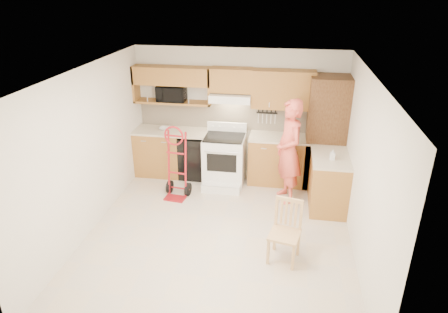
% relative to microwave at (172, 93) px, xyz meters
% --- Properties ---
extents(floor, '(4.00, 4.50, 0.02)m').
position_rel_microwave_xyz_m(floor, '(1.27, -2.08, -1.65)').
color(floor, '#C1B4A1').
rests_on(floor, ground).
extents(ceiling, '(4.00, 4.50, 0.02)m').
position_rel_microwave_xyz_m(ceiling, '(1.27, -2.08, 0.87)').
color(ceiling, white).
rests_on(ceiling, ground).
extents(wall_back, '(4.00, 0.02, 2.50)m').
position_rel_microwave_xyz_m(wall_back, '(1.27, 0.17, -0.39)').
color(wall_back, silver).
rests_on(wall_back, ground).
extents(wall_front, '(4.00, 0.02, 2.50)m').
position_rel_microwave_xyz_m(wall_front, '(1.27, -4.34, -0.39)').
color(wall_front, silver).
rests_on(wall_front, ground).
extents(wall_left, '(0.02, 4.50, 2.50)m').
position_rel_microwave_xyz_m(wall_left, '(-0.74, -2.08, -0.39)').
color(wall_left, silver).
rests_on(wall_left, ground).
extents(wall_right, '(0.02, 4.50, 2.50)m').
position_rel_microwave_xyz_m(wall_right, '(3.28, -2.08, -0.39)').
color(wall_right, silver).
rests_on(wall_right, ground).
extents(backsplash, '(3.92, 0.03, 0.55)m').
position_rel_microwave_xyz_m(backsplash, '(1.27, 0.15, -0.44)').
color(backsplash, beige).
rests_on(backsplash, wall_back).
extents(lower_cab_left, '(0.90, 0.60, 0.90)m').
position_rel_microwave_xyz_m(lower_cab_left, '(-0.28, -0.14, -1.19)').
color(lower_cab_left, olive).
rests_on(lower_cab_left, ground).
extents(dishwasher, '(0.60, 0.60, 0.85)m').
position_rel_microwave_xyz_m(dishwasher, '(0.47, -0.14, -1.22)').
color(dishwasher, black).
rests_on(dishwasher, ground).
extents(lower_cab_right, '(1.14, 0.60, 0.90)m').
position_rel_microwave_xyz_m(lower_cab_right, '(2.10, -0.14, -1.19)').
color(lower_cab_right, olive).
rests_on(lower_cab_right, ground).
extents(countertop_left, '(1.50, 0.63, 0.04)m').
position_rel_microwave_xyz_m(countertop_left, '(0.02, -0.13, -0.72)').
color(countertop_left, beige).
rests_on(countertop_left, lower_cab_left).
extents(countertop_right, '(1.14, 0.63, 0.04)m').
position_rel_microwave_xyz_m(countertop_right, '(2.10, -0.13, -0.72)').
color(countertop_right, beige).
rests_on(countertop_right, lower_cab_right).
extents(cab_return_right, '(0.60, 1.00, 0.90)m').
position_rel_microwave_xyz_m(cab_return_right, '(2.97, -0.94, -1.19)').
color(cab_return_right, olive).
rests_on(cab_return_right, ground).
extents(countertop_return, '(0.63, 1.00, 0.04)m').
position_rel_microwave_xyz_m(countertop_return, '(2.97, -0.94, -0.72)').
color(countertop_return, beige).
rests_on(countertop_return, cab_return_right).
extents(pantry_tall, '(0.70, 0.60, 2.10)m').
position_rel_microwave_xyz_m(pantry_tall, '(2.92, -0.14, -0.59)').
color(pantry_tall, brown).
rests_on(pantry_tall, ground).
extents(upper_cab_left, '(1.50, 0.33, 0.34)m').
position_rel_microwave_xyz_m(upper_cab_left, '(0.02, 0.00, 0.34)').
color(upper_cab_left, olive).
rests_on(upper_cab_left, wall_back).
extents(upper_shelf_mw, '(1.50, 0.33, 0.04)m').
position_rel_microwave_xyz_m(upper_shelf_mw, '(0.02, 0.00, -0.17)').
color(upper_shelf_mw, olive).
rests_on(upper_shelf_mw, wall_back).
extents(upper_cab_center, '(0.76, 0.33, 0.44)m').
position_rel_microwave_xyz_m(upper_cab_center, '(1.15, 0.00, 0.30)').
color(upper_cab_center, olive).
rests_on(upper_cab_center, wall_back).
extents(upper_cab_right, '(1.14, 0.33, 0.70)m').
position_rel_microwave_xyz_m(upper_cab_right, '(2.10, 0.00, 0.16)').
color(upper_cab_right, olive).
rests_on(upper_cab_right, wall_back).
extents(range_hood, '(0.76, 0.46, 0.14)m').
position_rel_microwave_xyz_m(range_hood, '(1.15, -0.06, -0.01)').
color(range_hood, white).
rests_on(range_hood, wall_back).
extents(knife_strip, '(0.40, 0.05, 0.29)m').
position_rel_microwave_xyz_m(knife_strip, '(1.82, 0.12, -0.40)').
color(knife_strip, black).
rests_on(knife_strip, backsplash).
extents(microwave, '(0.55, 0.38, 0.30)m').
position_rel_microwave_xyz_m(microwave, '(0.00, 0.00, 0.00)').
color(microwave, black).
rests_on(microwave, upper_shelf_mw).
extents(range, '(0.76, 1.00, 1.12)m').
position_rel_microwave_xyz_m(range, '(1.08, -0.40, -1.08)').
color(range, white).
rests_on(range, ground).
extents(person, '(0.66, 0.79, 1.85)m').
position_rel_microwave_xyz_m(person, '(2.27, -0.80, -0.72)').
color(person, '#E15647').
rests_on(person, ground).
extents(hand_truck, '(0.53, 0.49, 1.22)m').
position_rel_microwave_xyz_m(hand_truck, '(0.32, -1.05, -1.03)').
color(hand_truck, '#A4171F').
rests_on(hand_truck, ground).
extents(dining_chair, '(0.49, 0.51, 0.89)m').
position_rel_microwave_xyz_m(dining_chair, '(2.27, -2.54, -1.19)').
color(dining_chair, tan).
rests_on(dining_chair, ground).
extents(soap_bottle, '(0.08, 0.08, 0.18)m').
position_rel_microwave_xyz_m(soap_bottle, '(2.97, -1.06, -0.61)').
color(soap_bottle, white).
rests_on(soap_bottle, countertop_return).
extents(bowl, '(0.22, 0.22, 0.05)m').
position_rel_microwave_xyz_m(bowl, '(-0.15, -0.14, -0.68)').
color(bowl, white).
rests_on(bowl, countertop_left).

